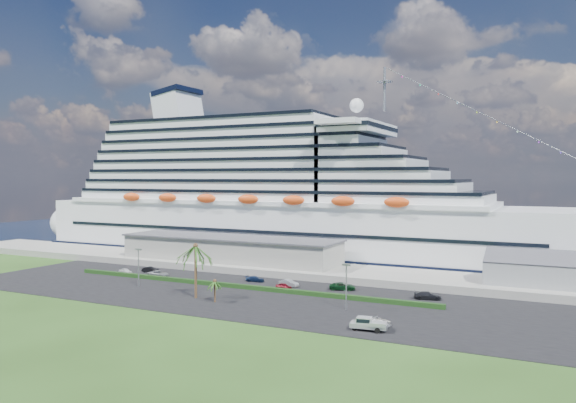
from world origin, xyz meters
The scene contains 22 objects.
ground centered at (0.00, 0.00, 0.00)m, with size 420.00×420.00×0.00m, color #254416.
asphalt_lot centered at (0.00, 11.00, 0.06)m, with size 140.00×38.00×0.12m, color black.
wharf centered at (0.00, 40.00, 0.90)m, with size 240.00×20.00×1.80m, color gray.
water centered at (0.00, 130.00, 0.01)m, with size 420.00×160.00×0.02m, color black.
cruise_ship centered at (-21.53, 64.00, 16.69)m, with size 191.00×38.00×54.00m.
terminal_building centered at (-25.00, 40.00, 5.01)m, with size 61.00×15.00×6.30m.
port_shed centered at (52.00, 40.00, 4.40)m, with size 24.00×12.31×7.37m.
hedge centered at (-8.00, 16.00, 0.57)m, with size 88.00×1.10×0.90m, color black.
lamp_post_left centered at (-28.00, 8.00, 5.34)m, with size 1.60×0.35×8.27m.
lamp_post_right centered at (20.00, 8.00, 5.34)m, with size 1.60×0.35×8.27m.
palm_tall centered at (-10.00, 4.00, 9.20)m, with size 8.82×8.82×11.13m.
palm_short centered at (-4.50, 2.50, 3.67)m, with size 3.53×3.53×4.56m.
parked_car_0 centered at (-41.94, 19.08, 0.79)m, with size 1.58×3.93×1.34m, color silver.
parked_car_1 centered at (-37.86, 23.43, 0.81)m, with size 1.46×4.18×1.38m, color black.
parked_car_2 centered at (-31.94, 19.41, 0.85)m, with size 2.43×5.26×1.46m, color gray.
parked_car_3 centered at (-8.11, 24.18, 0.75)m, with size 1.76×4.33×1.26m, color #142446.
parked_car_4 centered at (1.61, 19.51, 0.74)m, with size 1.47×3.65×1.24m, color maroon.
parked_car_5 centered at (1.30, 22.55, 0.86)m, with size 1.56×4.48×1.48m, color #94959A.
parked_car_6 centered at (13.11, 24.21, 0.89)m, with size 2.55×5.54×1.54m, color black.
parked_car_7 centered at (31.24, 22.97, 0.88)m, with size 2.14×5.26×1.53m, color black.
pickup_truck centered at (27.87, -3.44, 1.23)m, with size 5.96×2.85×2.02m.
boat_trailer centered at (28.38, -1.40, 1.27)m, with size 6.22×4.46×1.73m.
Camera 1 is at (55.00, -86.08, 23.92)m, focal length 35.00 mm.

